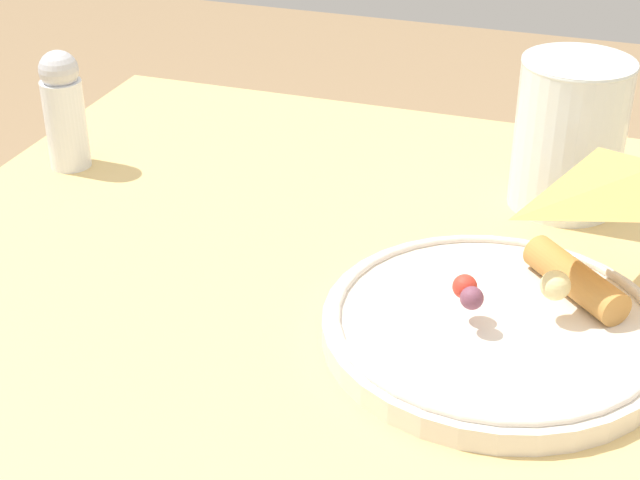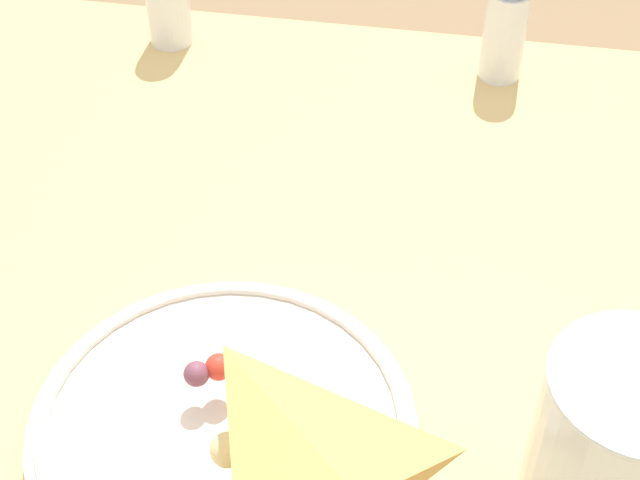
{
  "view_description": "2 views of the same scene",
  "coord_description": "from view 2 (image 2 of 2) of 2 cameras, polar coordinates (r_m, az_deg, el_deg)",
  "views": [
    {
      "loc": [
        -0.03,
        0.54,
        1.11
      ],
      "look_at": [
        0.16,
        0.0,
        0.79
      ],
      "focal_mm": 55.0,
      "sensor_mm": 36.0,
      "label": 1
    },
    {
      "loc": [
        -0.29,
        -0.11,
        1.22
      ],
      "look_at": [
        0.17,
        -0.03,
        0.77
      ],
      "focal_mm": 55.0,
      "sensor_mm": 36.0,
      "label": 2
    }
  ],
  "objects": [
    {
      "name": "plate_pizza",
      "position": [
        0.58,
        -5.11,
        -10.89
      ],
      "size": [
        0.23,
        0.23,
        0.05
      ],
      "color": "silver",
      "rests_on": "dining_table"
    },
    {
      "name": "milk_glass",
      "position": [
        0.54,
        16.78,
        -12.07
      ],
      "size": [
        0.09,
        0.09,
        0.13
      ],
      "color": "white",
      "rests_on": "dining_table"
    },
    {
      "name": "salt_shaker",
      "position": [
        0.85,
        10.79,
        12.43
      ],
      "size": [
        0.04,
        0.04,
        0.11
      ],
      "color": "white",
      "rests_on": "dining_table"
    }
  ]
}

